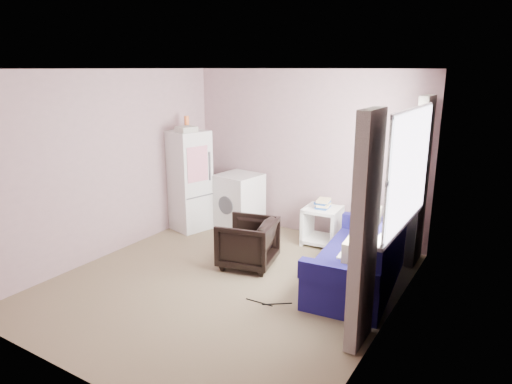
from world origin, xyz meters
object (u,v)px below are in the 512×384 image
fridge (189,180)px  side_table (322,223)px  armchair (248,240)px  sofa (363,262)px  washing_machine (239,200)px

fridge → side_table: fridge is taller
armchair → fridge: size_ratio=0.39×
side_table → sofa: bearing=-46.2°
fridge → armchair: bearing=-10.3°
side_table → fridge: bearing=-167.1°
sofa → armchair: bearing=-177.0°
washing_machine → side_table: (1.44, 0.03, -0.14)m
washing_machine → side_table: 1.45m
armchair → fridge: (-1.57, 0.74, 0.45)m
washing_machine → side_table: size_ratio=1.29×
fridge → sofa: 3.11m
washing_machine → side_table: washing_machine is taller
fridge → washing_machine: fridge is taller
washing_machine → sofa: washing_machine is taller
armchair → sofa: bearing=86.2°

